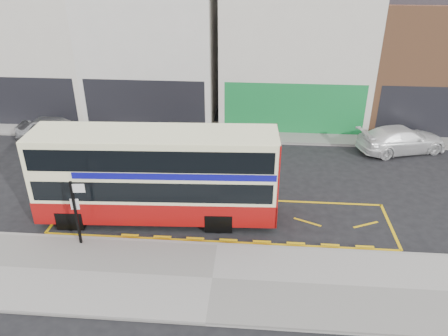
# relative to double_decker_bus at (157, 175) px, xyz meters

# --- Properties ---
(ground) EXTENTS (120.00, 120.00, 0.00)m
(ground) POSITION_rel_double_decker_bus_xyz_m (2.63, -1.48, -2.05)
(ground) COLOR black
(ground) RESTS_ON ground
(pavement) EXTENTS (40.00, 4.00, 0.15)m
(pavement) POSITION_rel_double_decker_bus_xyz_m (2.63, -3.78, -1.97)
(pavement) COLOR gray
(pavement) RESTS_ON ground
(kerb) EXTENTS (40.00, 0.15, 0.15)m
(kerb) POSITION_rel_double_decker_bus_xyz_m (2.63, -1.85, -1.97)
(kerb) COLOR gray
(kerb) RESTS_ON ground
(far_pavement) EXTENTS (50.00, 3.00, 0.15)m
(far_pavement) POSITION_rel_double_decker_bus_xyz_m (2.63, 9.52, -1.97)
(far_pavement) COLOR gray
(far_pavement) RESTS_ON ground
(road_markings) EXTENTS (14.00, 3.40, 0.01)m
(road_markings) POSITION_rel_double_decker_bus_xyz_m (2.63, 0.12, -2.04)
(road_markings) COLOR #E0AD0B
(road_markings) RESTS_ON ground
(terrace_far_left) EXTENTS (8.00, 8.01, 10.80)m
(terrace_far_left) POSITION_rel_double_decker_bus_xyz_m (-10.87, 13.51, 2.78)
(terrace_far_left) COLOR silver
(terrace_far_left) RESTS_ON ground
(terrace_left) EXTENTS (8.00, 8.01, 11.80)m
(terrace_left) POSITION_rel_double_decker_bus_xyz_m (-2.87, 13.51, 3.27)
(terrace_left) COLOR silver
(terrace_left) RESTS_ON ground
(terrace_green_shop) EXTENTS (9.00, 8.01, 11.30)m
(terrace_green_shop) POSITION_rel_double_decker_bus_xyz_m (6.13, 13.51, 3.02)
(terrace_green_shop) COLOR silver
(terrace_green_shop) RESTS_ON ground
(terrace_right) EXTENTS (9.00, 8.01, 10.30)m
(terrace_right) POSITION_rel_double_decker_bus_xyz_m (15.13, 13.51, 2.53)
(terrace_right) COLOR #9D623F
(terrace_right) RESTS_ON ground
(double_decker_bus) EXTENTS (9.85, 2.72, 3.89)m
(double_decker_bus) POSITION_rel_double_decker_bus_xyz_m (0.00, 0.00, 0.00)
(double_decker_bus) COLOR #FFFBC2
(double_decker_bus) RESTS_ON ground
(bus_stop_post) EXTENTS (0.67, 0.13, 2.68)m
(bus_stop_post) POSITION_rel_double_decker_bus_xyz_m (-2.55, -2.18, -0.27)
(bus_stop_post) COLOR black
(bus_stop_post) RESTS_ON pavement
(car_silver) EXTENTS (4.42, 1.78, 1.50)m
(car_silver) POSITION_rel_double_decker_bus_xyz_m (-7.69, 7.40, -1.30)
(car_silver) COLOR #9E9EA2
(car_silver) RESTS_ON ground
(car_grey) EXTENTS (4.19, 1.76, 1.35)m
(car_grey) POSITION_rel_double_decker_bus_xyz_m (-0.18, 6.95, -1.37)
(car_grey) COLOR #3B3C42
(car_grey) RESTS_ON ground
(car_white) EXTENTS (5.30, 3.36, 1.43)m
(car_white) POSITION_rel_double_decker_bus_xyz_m (12.01, 7.64, -1.33)
(car_white) COLOR white
(car_white) RESTS_ON ground
(street_tree_right) EXTENTS (2.55, 2.55, 5.50)m
(street_tree_right) POSITION_rel_double_decker_bus_xyz_m (7.25, 10.65, 1.70)
(street_tree_right) COLOR #301D15
(street_tree_right) RESTS_ON ground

